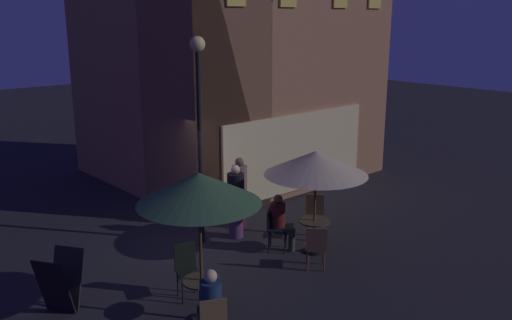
{
  "coord_description": "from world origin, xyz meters",
  "views": [
    {
      "loc": [
        -6.32,
        -9.22,
        4.81
      ],
      "look_at": [
        1.35,
        -0.6,
        1.79
      ],
      "focal_mm": 38.68,
      "sensor_mm": 36.0,
      "label": 1
    }
  ],
  "objects_px": {
    "patio_umbrella_0": "(316,163)",
    "patron_standing_2": "(236,202)",
    "cafe_chair_1": "(274,225)",
    "patron_seated_1": "(210,303)",
    "patio_umbrella_1": "(199,189)",
    "cafe_chair_3": "(187,266)",
    "cafe_chair_4": "(212,318)",
    "patron_seated_0": "(281,220)",
    "cafe_table_0": "(314,230)",
    "cafe_chair_0": "(315,212)",
    "street_lamp_near_corner": "(199,105)",
    "cafe_chair_2": "(316,244)",
    "menu_sandwich_board": "(60,282)",
    "cafe_table_1": "(202,293)",
    "patron_standing_3": "(240,193)"
  },
  "relations": [
    {
      "from": "patron_standing_2",
      "to": "cafe_chair_0",
      "type": "bearing_deg",
      "value": -76.45
    },
    {
      "from": "street_lamp_near_corner",
      "to": "patron_standing_2",
      "type": "xyz_separation_m",
      "value": [
        0.73,
        -0.28,
        -2.2
      ]
    },
    {
      "from": "cafe_table_0",
      "to": "cafe_table_1",
      "type": "bearing_deg",
      "value": -169.65
    },
    {
      "from": "street_lamp_near_corner",
      "to": "cafe_chair_2",
      "type": "relative_size",
      "value": 4.94
    },
    {
      "from": "patio_umbrella_1",
      "to": "patron_seated_0",
      "type": "bearing_deg",
      "value": 21.63
    },
    {
      "from": "cafe_chair_2",
      "to": "cafe_chair_3",
      "type": "bearing_deg",
      "value": 116.81
    },
    {
      "from": "cafe_table_0",
      "to": "cafe_chair_0",
      "type": "distance_m",
      "value": 0.85
    },
    {
      "from": "cafe_table_0",
      "to": "cafe_table_1",
      "type": "height_order",
      "value": "same"
    },
    {
      "from": "cafe_table_1",
      "to": "cafe_chair_0",
      "type": "distance_m",
      "value": 4.13
    },
    {
      "from": "patio_umbrella_0",
      "to": "cafe_chair_0",
      "type": "height_order",
      "value": "patio_umbrella_0"
    },
    {
      "from": "patio_umbrella_0",
      "to": "cafe_chair_0",
      "type": "xyz_separation_m",
      "value": [
        0.63,
        0.56,
        -1.36
      ]
    },
    {
      "from": "cafe_chair_4",
      "to": "patio_umbrella_1",
      "type": "bearing_deg",
      "value": 0.0
    },
    {
      "from": "menu_sandwich_board",
      "to": "cafe_table_0",
      "type": "height_order",
      "value": "menu_sandwich_board"
    },
    {
      "from": "patio_umbrella_1",
      "to": "cafe_chair_3",
      "type": "xyz_separation_m",
      "value": [
        0.27,
        0.82,
        -1.66
      ]
    },
    {
      "from": "cafe_table_0",
      "to": "cafe_table_1",
      "type": "xyz_separation_m",
      "value": [
        -3.33,
        -0.61,
        -0.02
      ]
    },
    {
      "from": "cafe_chair_3",
      "to": "patron_seated_1",
      "type": "distance_m",
      "value": 1.6
    },
    {
      "from": "cafe_table_1",
      "to": "patio_umbrella_1",
      "type": "bearing_deg",
      "value": 63.43
    },
    {
      "from": "menu_sandwich_board",
      "to": "patron_seated_0",
      "type": "bearing_deg",
      "value": -40.88
    },
    {
      "from": "menu_sandwich_board",
      "to": "patron_seated_1",
      "type": "xyz_separation_m",
      "value": [
        1.26,
        -2.46,
        0.18
      ]
    },
    {
      "from": "patio_umbrella_0",
      "to": "cafe_chair_3",
      "type": "bearing_deg",
      "value": 176.13
    },
    {
      "from": "street_lamp_near_corner",
      "to": "cafe_chair_3",
      "type": "xyz_separation_m",
      "value": [
        -1.64,
        -1.79,
        -2.45
      ]
    },
    {
      "from": "cafe_chair_4",
      "to": "patron_standing_3",
      "type": "relative_size",
      "value": 0.52
    },
    {
      "from": "patio_umbrella_0",
      "to": "patron_standing_2",
      "type": "height_order",
      "value": "patio_umbrella_0"
    },
    {
      "from": "cafe_chair_2",
      "to": "patron_seated_0",
      "type": "relative_size",
      "value": 0.72
    },
    {
      "from": "cafe_chair_3",
      "to": "patron_seated_0",
      "type": "bearing_deg",
      "value": 115.47
    },
    {
      "from": "street_lamp_near_corner",
      "to": "patron_seated_1",
      "type": "xyz_separation_m",
      "value": [
        -2.24,
        -3.27,
        -2.33
      ]
    },
    {
      "from": "street_lamp_near_corner",
      "to": "menu_sandwich_board",
      "type": "relative_size",
      "value": 4.36
    },
    {
      "from": "cafe_chair_0",
      "to": "patron_standing_2",
      "type": "height_order",
      "value": "patron_standing_2"
    },
    {
      "from": "patio_umbrella_0",
      "to": "patron_seated_0",
      "type": "bearing_deg",
      "value": 130.8
    },
    {
      "from": "menu_sandwich_board",
      "to": "patron_seated_0",
      "type": "relative_size",
      "value": 0.82
    },
    {
      "from": "cafe_table_1",
      "to": "cafe_chair_2",
      "type": "xyz_separation_m",
      "value": [
        2.75,
        0.02,
        0.06
      ]
    },
    {
      "from": "cafe_chair_0",
      "to": "patron_seated_1",
      "type": "bearing_deg",
      "value": -18.45
    },
    {
      "from": "cafe_chair_1",
      "to": "patron_seated_1",
      "type": "xyz_separation_m",
      "value": [
        -3.1,
        -1.91,
        0.14
      ]
    },
    {
      "from": "menu_sandwich_board",
      "to": "cafe_chair_2",
      "type": "relative_size",
      "value": 1.13
    },
    {
      "from": "cafe_chair_2",
      "to": "cafe_chair_3",
      "type": "relative_size",
      "value": 0.92
    },
    {
      "from": "cafe_table_1",
      "to": "cafe_chair_4",
      "type": "height_order",
      "value": "cafe_chair_4"
    },
    {
      "from": "cafe_chair_4",
      "to": "patron_standing_2",
      "type": "xyz_separation_m",
      "value": [
        3.03,
        3.12,
        0.3
      ]
    },
    {
      "from": "cafe_chair_2",
      "to": "cafe_chair_4",
      "type": "xyz_separation_m",
      "value": [
        -3.13,
        -0.81,
        -0.01
      ]
    },
    {
      "from": "cafe_chair_2",
      "to": "street_lamp_near_corner",
      "type": "bearing_deg",
      "value": 62.46
    },
    {
      "from": "cafe_chair_1",
      "to": "patron_standing_2",
      "type": "height_order",
      "value": "patron_standing_2"
    },
    {
      "from": "cafe_table_0",
      "to": "patron_standing_3",
      "type": "bearing_deg",
      "value": 95.78
    },
    {
      "from": "cafe_table_1",
      "to": "patron_seated_0",
      "type": "xyz_separation_m",
      "value": [
        2.87,
        1.14,
        0.22
      ]
    },
    {
      "from": "cafe_chair_0",
      "to": "cafe_chair_3",
      "type": "relative_size",
      "value": 1.0
    },
    {
      "from": "patio_umbrella_1",
      "to": "street_lamp_near_corner",
      "type": "bearing_deg",
      "value": 53.71
    },
    {
      "from": "street_lamp_near_corner",
      "to": "patron_seated_0",
      "type": "distance_m",
      "value": 2.93
    },
    {
      "from": "cafe_chair_4",
      "to": "patron_standing_2",
      "type": "relative_size",
      "value": 0.52
    },
    {
      "from": "cafe_table_1",
      "to": "patron_standing_3",
      "type": "xyz_separation_m",
      "value": [
        3.11,
        2.76,
        0.36
      ]
    },
    {
      "from": "cafe_chair_0",
      "to": "street_lamp_near_corner",
      "type": "bearing_deg",
      "value": -76.77
    },
    {
      "from": "cafe_table_1",
      "to": "patron_standing_2",
      "type": "distance_m",
      "value": 3.54
    },
    {
      "from": "cafe_chair_1",
      "to": "patron_seated_1",
      "type": "relative_size",
      "value": 0.72
    }
  ]
}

